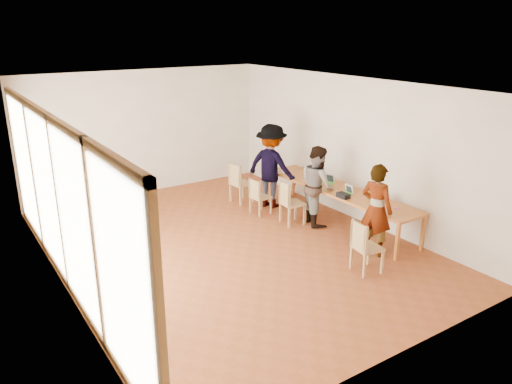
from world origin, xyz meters
TOP-DOWN VIEW (x-y plane):
  - ground at (0.00, 0.00)m, footprint 8.00×8.00m
  - wall_back at (0.00, 4.00)m, footprint 6.00×0.10m
  - wall_front at (0.00, -4.00)m, footprint 6.00×0.10m
  - wall_right at (3.00, 0.00)m, footprint 0.10×8.00m
  - window_wall at (-2.96, 0.00)m, footprint 0.10×8.00m
  - ceiling at (0.00, 0.00)m, footprint 6.00×8.00m
  - communal_table at (2.50, -0.21)m, footprint 0.80×4.00m
  - side_table at (-1.84, 3.20)m, footprint 0.90×0.90m
  - chair_near at (1.31, -2.14)m, footprint 0.48×0.48m
  - chair_mid at (1.59, 0.28)m, footprint 0.48×0.48m
  - chair_far at (1.36, 1.10)m, footprint 0.42×0.42m
  - chair_empty at (1.41, 1.98)m, footprint 0.49×0.49m
  - chair_spare at (-1.18, 1.96)m, footprint 0.56×0.56m
  - person_near at (2.03, -1.72)m, footprint 0.52×0.69m
  - person_mid at (2.12, 0.00)m, footprint 0.87×0.97m
  - person_far at (1.92, 1.38)m, footprint 1.12×1.41m
  - laptop_near at (2.56, -1.28)m, footprint 0.27×0.28m
  - laptop_mid at (2.45, -0.55)m, footprint 0.19×0.22m
  - laptop_far at (2.60, 0.19)m, footprint 0.25×0.27m
  - yellow_mug at (2.58, -1.00)m, footprint 0.13×0.13m
  - green_bottle at (2.63, 0.57)m, footprint 0.07×0.07m
  - clear_glass at (2.60, -0.92)m, footprint 0.07×0.07m
  - condiment_cup at (2.22, 1.36)m, footprint 0.08×0.08m
  - pink_phone at (2.59, -1.69)m, footprint 0.05×0.10m
  - black_pouch at (2.19, -0.69)m, footprint 0.16×0.26m

SIDE VIEW (x-z plane):
  - ground at x=0.00m, z-range 0.00..0.00m
  - chair_far at x=1.36m, z-range 0.28..0.71m
  - chair_near at x=1.31m, z-range 0.32..0.80m
  - chair_mid at x=1.59m, z-range 0.32..0.81m
  - chair_empty at x=1.41m, z-range 0.33..0.84m
  - chair_spare at x=-1.18m, z-range 0.34..0.85m
  - side_table at x=-1.84m, z-range 0.29..1.04m
  - communal_table at x=2.50m, z-range 0.33..1.08m
  - pink_phone at x=2.59m, z-range 0.75..0.76m
  - condiment_cup at x=2.22m, z-range 0.75..0.81m
  - clear_glass at x=2.60m, z-range 0.75..0.84m
  - black_pouch at x=2.19m, z-range 0.75..0.84m
  - yellow_mug at x=2.58m, z-range 0.75..0.85m
  - laptop_mid at x=2.45m, z-range 0.71..0.89m
  - laptop_near at x=2.56m, z-range 0.71..0.90m
  - laptop_far at x=2.60m, z-range 0.71..0.91m
  - person_mid at x=2.12m, z-range 0.00..1.66m
  - person_near at x=2.03m, z-range 0.00..1.70m
  - green_bottle at x=2.63m, z-range 0.75..1.03m
  - person_far at x=1.92m, z-range 0.00..1.91m
  - wall_back at x=0.00m, z-range 0.00..3.00m
  - wall_front at x=0.00m, z-range 0.00..3.00m
  - wall_right at x=3.00m, z-range 0.00..3.00m
  - window_wall at x=-2.96m, z-range 0.00..3.00m
  - ceiling at x=0.00m, z-range 3.00..3.04m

